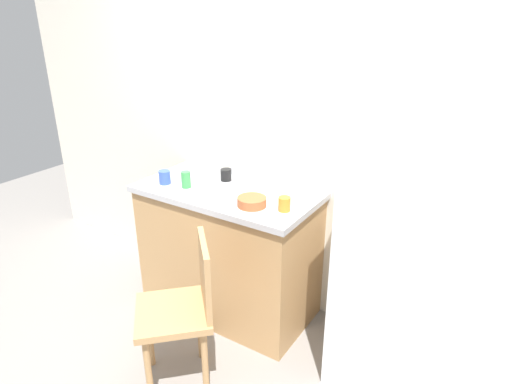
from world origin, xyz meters
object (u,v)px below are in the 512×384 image
(cup_green, at_px, (186,180))
(cup_blue, at_px, (165,177))
(refrigerator, at_px, (397,263))
(terracotta_bowl, at_px, (252,202))
(chair, at_px, (184,307))
(cup_black, at_px, (226,175))
(cup_orange, at_px, (284,204))

(cup_green, height_order, cup_blue, cup_green)
(refrigerator, distance_m, cup_blue, 1.56)
(cup_blue, bearing_deg, terracotta_bowl, 0.54)
(chair, bearing_deg, cup_blue, -176.23)
(refrigerator, distance_m, cup_green, 1.39)
(terracotta_bowl, distance_m, cup_black, 0.46)
(terracotta_bowl, xyz_separation_m, cup_blue, (-0.69, -0.01, 0.02))
(cup_green, distance_m, cup_orange, 0.72)
(cup_green, bearing_deg, cup_black, 59.20)
(terracotta_bowl, bearing_deg, chair, -100.00)
(cup_green, bearing_deg, terracotta_bowl, -1.97)
(cup_black, height_order, cup_green, cup_green)
(refrigerator, xyz_separation_m, cup_blue, (-1.53, -0.15, 0.24))
(refrigerator, bearing_deg, cup_black, 174.35)
(chair, bearing_deg, cup_green, 173.20)
(cup_black, distance_m, cup_orange, 0.61)
(cup_green, bearing_deg, refrigerator, 5.10)
(refrigerator, xyz_separation_m, cup_green, (-1.37, -0.12, 0.25))
(chair, distance_m, terracotta_bowl, 0.71)
(cup_blue, bearing_deg, cup_black, 40.73)
(cup_black, xyz_separation_m, cup_orange, (0.57, -0.22, 0.00))
(refrigerator, relative_size, cup_green, 13.42)
(cup_green, bearing_deg, cup_blue, -171.63)
(refrigerator, distance_m, cup_black, 1.25)
(chair, distance_m, cup_black, 0.97)
(refrigerator, height_order, cup_blue, refrigerator)
(chair, distance_m, cup_green, 0.85)
(terracotta_bowl, bearing_deg, cup_blue, -179.46)
(terracotta_bowl, relative_size, cup_blue, 1.94)
(terracotta_bowl, height_order, cup_blue, cup_blue)
(cup_green, bearing_deg, cup_orange, 2.15)
(refrigerator, bearing_deg, terracotta_bowl, -170.59)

